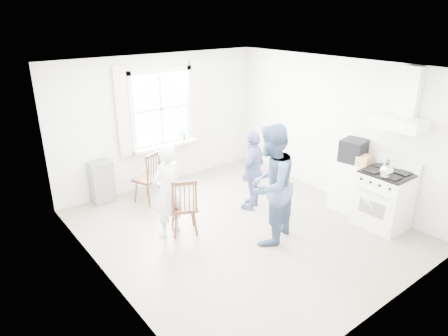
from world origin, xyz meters
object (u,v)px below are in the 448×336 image
Objects in this scene: gas_stove at (384,199)px; person_right at (253,170)px; stereo_stack at (354,150)px; windsor_chair_b at (184,202)px; person_left at (167,191)px; person_mid at (270,185)px; windsor_chair_a at (151,172)px; low_cabinet at (350,186)px.

gas_stove is 2.21m from person_right.
windsor_chair_b is (-2.87, 0.98, -0.50)m from stereo_stack.
gas_stove reaches higher than windsor_chair_b.
person_mid reaches higher than person_left.
gas_stove is 0.74× the size of person_left.
person_mid reaches higher than windsor_chair_a.
gas_stove is 3.25m from windsor_chair_b.
person_right is (1.68, -0.12, -0.04)m from person_left.
gas_stove is at bearing 132.45° from person_left.
person_right is (1.34, -1.28, 0.11)m from windsor_chair_a.
person_mid reaches higher than low_cabinet.
windsor_chair_a is 1.03× the size of windsor_chair_b.
person_mid is (1.13, -1.11, 0.18)m from person_left.
windsor_chair_b is at bearing 161.08° from stereo_stack.
stereo_stack is at bearing -40.80° from windsor_chair_a.
windsor_chair_b is at bearing -64.99° from person_mid.
windsor_chair_a is at bearing 130.06° from gas_stove.
windsor_chair_a is at bearing 138.16° from low_cabinet.
person_left is 1.05× the size of person_right.
low_cabinet is 0.64m from stereo_stack.
gas_stove reaches higher than low_cabinet.
person_left is (-3.05, 1.18, -0.34)m from stereo_stack.
windsor_chair_b is 1.51m from person_right.
person_right is at bearing -140.25° from person_mid.
stereo_stack is at bearing 43.02° from low_cabinet.
gas_stove is at bearing -49.94° from windsor_chair_a.
windsor_chair_b is at bearing 159.99° from low_cabinet.
low_cabinet is at bearing 113.06° from person_right.
person_left is (-3.00, 1.23, 0.30)m from low_cabinet.
person_left is at bearing 157.76° from low_cabinet.
person_mid is (-1.87, 0.12, 0.48)m from low_cabinet.
low_cabinet is at bearing 84.32° from gas_stove.
gas_stove is 0.70m from low_cabinet.
stereo_stack is (0.05, 0.04, 0.64)m from low_cabinet.
person_left reaches higher than gas_stove.
person_left is 0.81× the size of person_mid.
low_cabinet is at bearing 143.53° from person_left.
person_right reaches higher than stereo_stack.
windsor_chair_b is 1.36m from person_mid.
person_left is at bearing -106.24° from windsor_chair_a.
gas_stove is at bearing 97.76° from person_right.
windsor_chair_b is (-2.82, 1.03, 0.14)m from low_cabinet.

